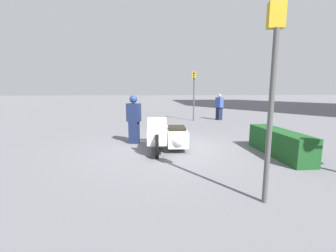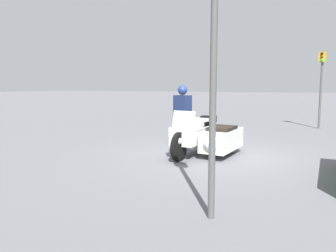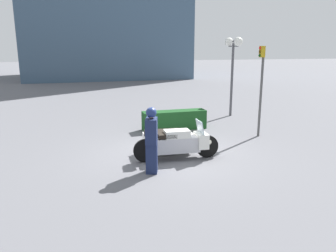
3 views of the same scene
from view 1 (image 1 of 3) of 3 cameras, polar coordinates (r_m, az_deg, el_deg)
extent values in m
plane|color=slate|center=(7.73, -0.13, -5.66)|extent=(160.00, 160.00, 0.00)
cylinder|color=black|center=(6.60, -2.79, -5.16)|extent=(0.70, 0.14, 0.69)
cylinder|color=black|center=(8.46, -2.71, -1.97)|extent=(0.70, 0.14, 0.69)
cylinder|color=black|center=(7.74, 2.18, -3.58)|extent=(0.54, 0.13, 0.54)
cube|color=#B7B7BC|center=(7.50, -2.75, -2.46)|extent=(1.37, 0.52, 0.45)
cube|color=silver|center=(7.44, -2.77, -0.01)|extent=(0.76, 0.46, 0.24)
cube|color=black|center=(7.75, -2.76, 0.21)|extent=(0.56, 0.45, 0.12)
cube|color=silver|center=(6.74, -2.80, -3.00)|extent=(0.35, 0.61, 0.44)
cube|color=silver|center=(6.71, -2.82, 0.55)|extent=(0.15, 0.58, 0.40)
sphere|color=white|center=(6.51, -2.81, -4.04)|extent=(0.18, 0.18, 0.18)
cube|color=silver|center=(7.66, 2.22, -2.64)|extent=(1.55, 0.74, 0.50)
sphere|color=silver|center=(7.02, 2.64, -3.51)|extent=(0.48, 0.47, 0.48)
cube|color=black|center=(7.60, 2.23, -0.50)|extent=(0.87, 0.60, 0.09)
cube|color=black|center=(8.26, -2.74, 1.25)|extent=(0.26, 0.41, 0.18)
cube|color=#192347|center=(8.46, -8.59, -1.58)|extent=(0.39, 0.41, 0.83)
cube|color=#192347|center=(8.35, -8.71, 3.44)|extent=(0.43, 0.55, 0.66)
sphere|color=tan|center=(8.32, -8.78, 6.46)|extent=(0.22, 0.22, 0.22)
sphere|color=navy|center=(8.32, -8.79, 6.73)|extent=(0.28, 0.28, 0.28)
cube|color=#19471E|center=(7.62, 26.36, -3.86)|extent=(2.61, 0.63, 0.77)
cylinder|color=#4C4C4C|center=(4.13, 24.50, 1.33)|extent=(0.09, 0.09, 2.94)
cube|color=#B79319|center=(4.31, 25.81, 24.00)|extent=(0.18, 0.28, 0.40)
sphere|color=red|center=(4.41, 25.58, 25.41)|extent=(0.11, 0.11, 0.11)
sphere|color=#462D06|center=(4.37, 25.45, 23.79)|extent=(0.11, 0.11, 0.11)
sphere|color=#07350F|center=(4.34, 25.33, 22.14)|extent=(0.11, 0.11, 0.11)
cylinder|color=#4C4C4C|center=(14.64, 6.57, 6.64)|extent=(0.09, 0.09, 2.71)
cube|color=#B79319|center=(14.60, 6.68, 12.74)|extent=(0.20, 0.28, 0.40)
sphere|color=#410707|center=(14.54, 6.69, 13.27)|extent=(0.11, 0.11, 0.11)
sphere|color=#462D06|center=(14.53, 6.68, 12.75)|extent=(0.11, 0.11, 0.11)
sphere|color=green|center=(14.53, 6.67, 12.24)|extent=(0.11, 0.11, 0.11)
cube|color=#191E38|center=(15.38, 12.83, 3.09)|extent=(0.42, 0.40, 0.83)
cube|color=#334C99|center=(15.32, 12.93, 5.87)|extent=(0.56, 0.45, 0.66)
sphere|color=tan|center=(15.31, 12.99, 7.52)|extent=(0.23, 0.23, 0.23)
camera|label=2|loc=(3.46, 92.27, -3.65)|focal=35.00mm
camera|label=3|loc=(13.36, -46.51, 11.85)|focal=35.00mm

